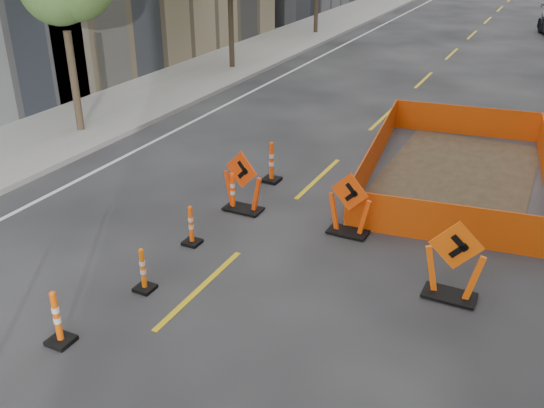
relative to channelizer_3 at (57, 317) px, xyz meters
The scene contains 10 objects.
sidewalk_left 13.01m from the channelizer_3, 126.70° to the left, with size 4.00×90.00×0.15m, color gray.
channelizer_3 is the anchor object (origin of this frame).
channelizer_4 1.94m from the channelizer_3, 81.27° to the left, with size 0.36×0.36×0.91m, color #E95C09, non-canonical shape.
channelizer_5 3.84m from the channelizer_3, 88.16° to the left, with size 0.36×0.36×0.92m, color #F14E0A, non-canonical shape.
channelizer_6 5.76m from the channelizer_3, 89.33° to the left, with size 0.38×0.38×0.95m, color #FA460A, non-canonical shape.
channelizer_7 7.68m from the channelizer_3, 88.76° to the left, with size 0.44×0.44×1.13m, color #DD4109, non-canonical shape.
chevron_sign_left 5.79m from the channelizer_3, 86.66° to the left, with size 1.04×0.62×1.55m, color red, non-canonical shape.
chevron_sign_center 6.53m from the channelizer_3, 62.40° to the left, with size 1.00×0.60×1.50m, color #DA3F09, non-canonical shape.
chevron_sign_right 7.03m from the channelizer_3, 37.20° to the left, with size 1.09×0.65×1.64m, color #E95309, non-canonical shape.
safety_fence 11.10m from the channelizer_3, 65.57° to the left, with size 4.49×7.64×0.96m, color #EE400C, non-canonical shape.
Camera 1 is at (5.59, -4.20, 6.55)m, focal length 40.00 mm.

